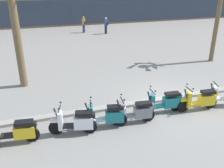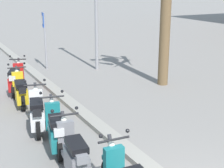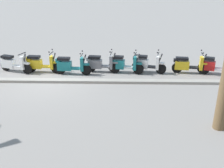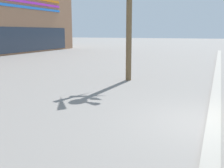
{
  "view_description": "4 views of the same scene",
  "coord_description": "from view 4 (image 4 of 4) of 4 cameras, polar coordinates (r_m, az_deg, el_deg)",
  "views": [
    {
      "loc": [
        -5.73,
        -8.69,
        5.12
      ],
      "look_at": [
        -2.9,
        -0.04,
        1.24
      ],
      "focal_mm": 39.34,
      "sensor_mm": 36.0,
      "label": 1
    },
    {
      "loc": [
        2.86,
        -3.12,
        3.43
      ],
      "look_at": [
        -3.89,
        0.51,
        1.16
      ],
      "focal_mm": 52.77,
      "sensor_mm": 36.0,
      "label": 2
    },
    {
      "loc": [
        -3.19,
        11.18,
        4.52
      ],
      "look_at": [
        -3.0,
        3.22,
        1.19
      ],
      "focal_mm": 41.58,
      "sensor_mm": 36.0,
      "label": 3
    },
    {
      "loc": [
        -7.44,
        0.18,
        2.48
      ],
      "look_at": [
        -0.83,
        2.82,
        1.09
      ],
      "focal_mm": 43.12,
      "sensor_mm": 36.0,
      "label": 4
    }
  ],
  "objects": [
    {
      "name": "ground_plane",
      "position": [
        7.85,
        22.12,
        -8.25
      ],
      "size": [
        200.0,
        200.0,
        0.0
      ],
      "primitive_type": "plane",
      "color": "gray"
    },
    {
      "name": "curb_strip",
      "position": [
        7.82,
        20.73,
        -7.74
      ],
      "size": [
        60.0,
        0.36,
        0.12
      ],
      "primitive_type": "cube",
      "color": "gray",
      "rests_on": "ground"
    }
  ]
}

